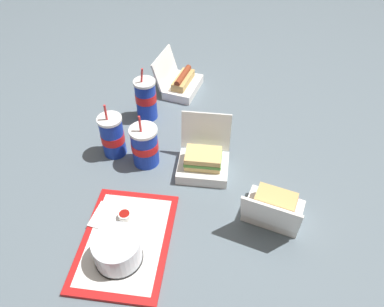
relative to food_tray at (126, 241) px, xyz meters
The scene contains 12 objects.
ground_plane 0.43m from the food_tray, 146.30° to the left, with size 3.20×3.20×0.00m, color slate.
food_tray is the anchor object (origin of this frame).
cake_container 0.08m from the food_tray, 14.89° to the right, with size 0.14×0.14×0.08m.
ketchup_cup 0.08m from the food_tray, behind, with size 0.04×0.04×0.02m.
napkin_stack 0.10m from the food_tray, 148.47° to the right, with size 0.10×0.10×0.00m, color white.
plastic_fork 0.05m from the food_tray, 85.88° to the left, with size 0.11×0.01×0.01m, color white.
clamshell_hotdog_front 0.81m from the food_tray, 164.04° to the left, with size 0.25×0.24×0.16m.
clamshell_sandwich_right 0.46m from the food_tray, 96.46° to the left, with size 0.23×0.23×0.16m.
clamshell_sandwich_corner 0.38m from the food_tray, 136.27° to the left, with size 0.21×0.21×0.18m.
soda_cup_left 0.35m from the food_tray, 169.26° to the left, with size 0.10×0.10×0.21m.
soda_cup_corner 0.41m from the food_tray, behind, with size 0.09×0.09×0.22m.
soda_cup_right 0.61m from the food_tray, behind, with size 0.09×0.09×0.23m.
Camera 1 is at (0.99, -0.10, 0.97)m, focal length 35.00 mm.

